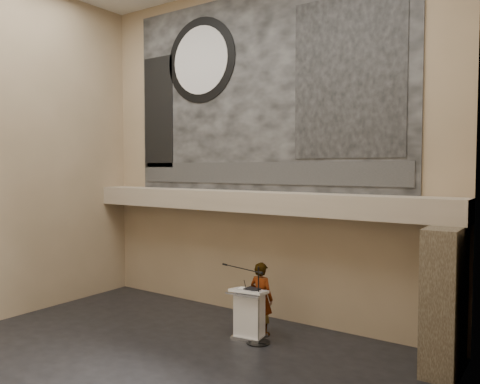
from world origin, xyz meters
The scene contains 18 objects.
floor centered at (0.00, 0.00, 0.00)m, with size 10.00×10.00×0.00m, color black.
wall_back centered at (0.00, 4.00, 4.25)m, with size 10.00×0.02×8.50m, color #887456.
wall_right centered at (5.00, 0.00, 4.25)m, with size 0.02×8.00×8.50m, color #887456.
soffit centered at (0.00, 3.60, 2.95)m, with size 10.00×0.80×0.50m, color gray.
sprinkler_left centered at (-1.60, 3.55, 2.67)m, with size 0.04×0.04×0.06m, color #B2893D.
sprinkler_right centered at (1.90, 3.55, 2.67)m, with size 0.04×0.04×0.06m, color #B2893D.
banner centered at (0.00, 3.97, 5.70)m, with size 8.00×0.05×5.00m, color black.
banner_text_strip centered at (0.00, 3.93, 3.65)m, with size 7.76×0.02×0.55m, color #2A2A2A.
banner_clock_rim centered at (-1.80, 3.93, 6.70)m, with size 2.30×2.30×0.02m, color black.
banner_clock_face centered at (-1.80, 3.91, 6.70)m, with size 1.84×1.84×0.02m, color silver.
banner_building_print centered at (2.40, 3.93, 5.80)m, with size 2.60×0.02×3.60m, color black.
banner_brick_print centered at (-3.40, 3.93, 5.40)m, with size 1.10×0.02×3.20m, color black.
stone_pier centered at (4.65, 3.15, 1.35)m, with size 0.60×1.40×2.70m, color #3F3427.
lectern centered at (0.77, 2.45, 0.55)m, with size 0.83×0.64×1.14m.
binder centered at (0.84, 2.45, 1.12)m, with size 0.31×0.25×0.04m, color black.
papers centered at (0.61, 2.42, 1.10)m, with size 0.21×0.29×0.01m, color silver.
speaker_person centered at (0.83, 2.84, 0.82)m, with size 0.60×0.39×1.65m, color beige.
mic_stand centered at (1.04, 2.35, 0.25)m, with size 1.40×0.53×1.67m.
Camera 1 is at (6.37, -6.06, 3.79)m, focal length 35.00 mm.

